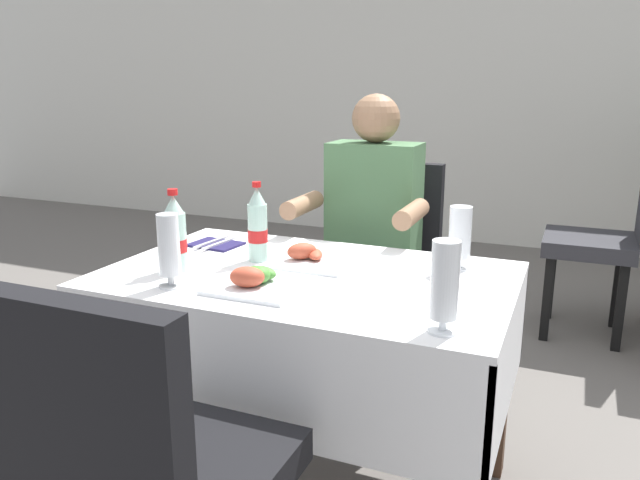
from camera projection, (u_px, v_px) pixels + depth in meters
back_wall at (486, 45)px, 4.84m from camera, size 11.00×0.12×3.15m
main_dining_table at (307, 327)px, 1.91m from camera, size 1.22×0.77×0.74m
chair_far_diner_seat at (382, 265)px, 2.61m from camera, size 0.44×0.50×0.97m
chair_near_camera_side at (148, 473)px, 1.22m from camera, size 0.44×0.50×0.97m
seated_diner_far at (369, 234)px, 2.48m from camera, size 0.50×0.46×1.26m
plate_near_camera at (257, 280)px, 1.73m from camera, size 0.25×0.25×0.07m
plate_far_diner at (312, 257)px, 1.98m from camera, size 0.25×0.25×0.06m
beer_glass_left at (169, 251)px, 1.72m from camera, size 0.07×0.07×0.21m
beer_glass_middle at (460, 236)px, 1.89m from camera, size 0.07×0.07×0.20m
beer_glass_right at (445, 285)px, 1.40m from camera, size 0.07×0.07×0.22m
cola_bottle_primary at (175, 236)px, 1.87m from camera, size 0.07×0.07×0.25m
cola_bottle_secondary at (258, 227)px, 1.97m from camera, size 0.06×0.06×0.26m
napkin_cutlery_set at (216, 244)px, 2.18m from camera, size 0.18×0.19×0.01m
background_chair_left at (610, 234)px, 3.14m from camera, size 0.50×0.44×0.97m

